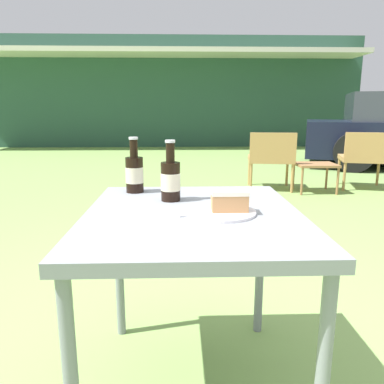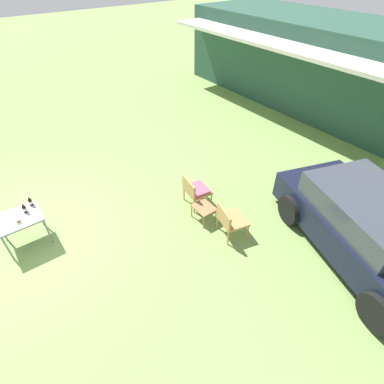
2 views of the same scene
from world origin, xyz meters
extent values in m
cube|color=#284C3D|center=(-0.82, 11.68, 1.54)|extent=(11.95, 4.01, 3.08)
cube|color=silver|center=(-0.82, 9.08, 2.53)|extent=(11.35, 1.20, 0.12)
cylinder|color=black|center=(3.59, 6.91, 0.35)|extent=(0.73, 0.41, 0.70)
cylinder|color=black|center=(2.99, 5.12, 0.35)|extent=(0.73, 0.41, 0.70)
cylinder|color=#B2844C|center=(1.50, 3.99, 0.19)|extent=(0.04, 0.04, 0.38)
cylinder|color=#B2844C|center=(0.97, 4.07, 0.19)|extent=(0.04, 0.04, 0.38)
cylinder|color=#B2844C|center=(1.43, 3.51, 0.19)|extent=(0.04, 0.04, 0.38)
cylinder|color=#B2844C|center=(0.90, 3.58, 0.19)|extent=(0.04, 0.04, 0.38)
cube|color=#B2844C|center=(1.20, 3.79, 0.41)|extent=(0.66, 0.62, 0.06)
cube|color=#B2844C|center=(1.17, 3.54, 0.61)|extent=(0.59, 0.13, 0.34)
cube|color=#CC5670|center=(1.20, 3.79, 0.47)|extent=(0.59, 0.53, 0.05)
cylinder|color=#B2844C|center=(2.81, 3.96, 0.19)|extent=(0.04, 0.04, 0.38)
cylinder|color=#B2844C|center=(2.29, 4.09, 0.19)|extent=(0.04, 0.04, 0.38)
cylinder|color=#B2844C|center=(2.17, 3.62, 0.19)|extent=(0.04, 0.04, 0.38)
cube|color=#B2844C|center=(2.49, 3.79, 0.41)|extent=(0.71, 0.67, 0.06)
cube|color=#B2844C|center=(2.43, 3.55, 0.61)|extent=(0.59, 0.20, 0.34)
cube|color=#996B42|center=(1.75, 3.55, 0.37)|extent=(0.51, 0.42, 0.03)
cylinder|color=#996B42|center=(1.52, 3.37, 0.18)|extent=(0.03, 0.03, 0.35)
cylinder|color=#996B42|center=(1.98, 3.37, 0.18)|extent=(0.03, 0.03, 0.35)
cylinder|color=#996B42|center=(1.52, 3.74, 0.18)|extent=(0.03, 0.03, 0.35)
cylinder|color=#996B42|center=(1.98, 3.74, 0.18)|extent=(0.03, 0.03, 0.35)
cube|color=gray|center=(0.00, 0.00, 0.71)|extent=(0.76, 0.88, 0.04)
cylinder|color=gray|center=(-0.34, 0.40, 0.34)|extent=(0.04, 0.04, 0.69)
cylinder|color=gray|center=(0.34, 0.40, 0.34)|extent=(0.04, 0.04, 0.69)
cylinder|color=white|center=(0.09, -0.02, 0.73)|extent=(0.25, 0.25, 0.01)
cube|color=#AD7A4C|center=(0.13, -0.02, 0.77)|extent=(0.12, 0.07, 0.06)
cube|color=silver|center=(0.13, -0.02, 0.80)|extent=(0.13, 0.08, 0.01)
cylinder|color=black|center=(-0.08, 0.17, 0.80)|extent=(0.08, 0.08, 0.15)
cylinder|color=black|center=(-0.08, 0.17, 0.92)|extent=(0.03, 0.03, 0.08)
cylinder|color=silver|center=(-0.08, 0.17, 0.96)|extent=(0.04, 0.04, 0.01)
cylinder|color=beige|center=(-0.08, 0.17, 0.80)|extent=(0.08, 0.08, 0.07)
cylinder|color=black|center=(-0.24, 0.33, 0.80)|extent=(0.08, 0.08, 0.15)
cylinder|color=black|center=(-0.24, 0.33, 0.92)|extent=(0.03, 0.03, 0.08)
cylinder|color=silver|center=(-0.24, 0.33, 0.96)|extent=(0.04, 0.04, 0.01)
cylinder|color=beige|center=(-0.24, 0.33, 0.80)|extent=(0.08, 0.08, 0.07)
cube|color=silver|center=(0.04, -0.03, 0.73)|extent=(0.18, 0.08, 0.01)
camera|label=1|loc=(-0.05, -1.27, 1.08)|focal=35.00mm
camera|label=2|loc=(5.74, 0.25, 5.09)|focal=28.00mm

